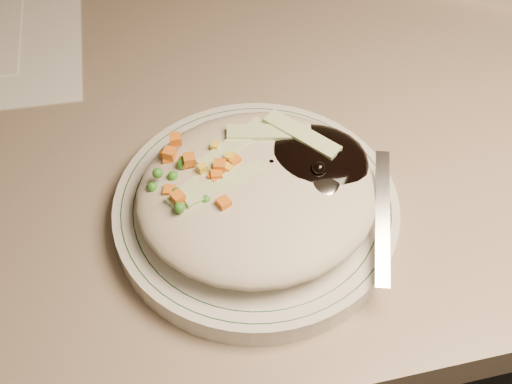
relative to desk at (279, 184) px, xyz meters
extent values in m
cube|color=gray|center=(0.00, 0.00, 0.18)|extent=(1.40, 0.70, 0.04)
cylinder|color=silver|center=(-0.07, -0.19, 0.21)|extent=(0.23, 0.23, 0.02)
torus|color=#144723|center=(-0.07, -0.19, 0.22)|extent=(0.22, 0.22, 0.00)
torus|color=#144723|center=(-0.07, -0.19, 0.22)|extent=(0.20, 0.20, 0.00)
ellipsoid|color=#BFB49A|center=(-0.07, -0.20, 0.24)|extent=(0.19, 0.18, 0.04)
ellipsoid|color=black|center=(-0.03, -0.18, 0.25)|extent=(0.10, 0.09, 0.03)
ellipsoid|color=orange|center=(-0.12, -0.18, 0.24)|extent=(0.08, 0.08, 0.02)
sphere|color=black|center=(-0.06, -0.18, 0.25)|extent=(0.01, 0.01, 0.01)
sphere|color=black|center=(-0.03, -0.17, 0.25)|extent=(0.01, 0.01, 0.01)
sphere|color=black|center=(-0.01, -0.18, 0.26)|extent=(0.01, 0.01, 0.01)
sphere|color=black|center=(-0.01, -0.17, 0.25)|extent=(0.01, 0.01, 0.01)
sphere|color=black|center=(-0.03, -0.20, 0.26)|extent=(0.01, 0.01, 0.01)
sphere|color=black|center=(-0.03, -0.18, 0.25)|extent=(0.01, 0.01, 0.01)
sphere|color=black|center=(-0.02, -0.17, 0.25)|extent=(0.01, 0.01, 0.01)
cube|color=orange|center=(-0.12, -0.17, 0.26)|extent=(0.01, 0.01, 0.01)
cube|color=orange|center=(-0.11, -0.19, 0.25)|extent=(0.01, 0.01, 0.01)
cube|color=orange|center=(-0.14, -0.15, 0.26)|extent=(0.01, 0.01, 0.01)
cube|color=orange|center=(-0.10, -0.18, 0.26)|extent=(0.01, 0.01, 0.01)
cube|color=orange|center=(-0.10, -0.18, 0.26)|extent=(0.01, 0.01, 0.01)
cube|color=orange|center=(-0.14, -0.15, 0.25)|extent=(0.01, 0.01, 0.01)
cube|color=orange|center=(-0.12, -0.17, 0.26)|extent=(0.01, 0.01, 0.01)
cube|color=orange|center=(-0.11, -0.19, 0.26)|extent=(0.01, 0.01, 0.01)
cube|color=orange|center=(-0.09, -0.17, 0.26)|extent=(0.01, 0.01, 0.01)
cube|color=orange|center=(-0.13, -0.14, 0.26)|extent=(0.01, 0.01, 0.01)
cube|color=orange|center=(-0.14, -0.20, 0.26)|extent=(0.01, 0.01, 0.01)
cube|color=orange|center=(-0.10, -0.21, 0.26)|extent=(0.01, 0.01, 0.01)
cube|color=orange|center=(-0.14, -0.19, 0.25)|extent=(0.01, 0.01, 0.01)
cube|color=orange|center=(-0.14, -0.15, 0.25)|extent=(0.01, 0.01, 0.01)
sphere|color=#388C28|center=(-0.10, -0.18, 0.25)|extent=(0.01, 0.01, 0.01)
sphere|color=#388C28|center=(-0.14, -0.21, 0.26)|extent=(0.01, 0.01, 0.01)
sphere|color=#388C28|center=(-0.14, -0.17, 0.26)|extent=(0.01, 0.01, 0.01)
sphere|color=#388C28|center=(-0.15, -0.17, 0.26)|extent=(0.01, 0.01, 0.01)
sphere|color=#388C28|center=(-0.11, -0.17, 0.25)|extent=(0.01, 0.01, 0.01)
sphere|color=#388C28|center=(-0.10, -0.20, 0.25)|extent=(0.01, 0.01, 0.01)
sphere|color=#388C28|center=(-0.12, -0.18, 0.25)|extent=(0.01, 0.01, 0.01)
sphere|color=#388C28|center=(-0.13, -0.20, 0.25)|extent=(0.01, 0.01, 0.01)
sphere|color=#388C28|center=(-0.15, -0.18, 0.25)|extent=(0.01, 0.01, 0.01)
sphere|color=#388C28|center=(-0.13, -0.17, 0.26)|extent=(0.01, 0.01, 0.01)
sphere|color=#388C28|center=(-0.13, -0.17, 0.26)|extent=(0.01, 0.01, 0.01)
sphere|color=#388C28|center=(-0.14, -0.19, 0.25)|extent=(0.01, 0.01, 0.01)
sphere|color=#388C28|center=(-0.12, -0.20, 0.26)|extent=(0.01, 0.01, 0.01)
sphere|color=#388C28|center=(-0.08, -0.15, 0.25)|extent=(0.01, 0.01, 0.01)
cube|color=yellow|center=(-0.11, -0.17, 0.25)|extent=(0.01, 0.01, 0.01)
cube|color=yellow|center=(-0.09, -0.18, 0.26)|extent=(0.01, 0.01, 0.01)
cube|color=yellow|center=(-0.12, -0.17, 0.25)|extent=(0.01, 0.01, 0.01)
cube|color=yellow|center=(-0.11, -0.18, 0.26)|extent=(0.01, 0.01, 0.01)
cube|color=yellow|center=(-0.12, -0.18, 0.25)|extent=(0.01, 0.01, 0.01)
cube|color=yellow|center=(-0.09, -0.17, 0.26)|extent=(0.01, 0.01, 0.01)
cube|color=yellow|center=(-0.10, -0.15, 0.26)|extent=(0.01, 0.01, 0.01)
cube|color=yellow|center=(-0.11, -0.18, 0.25)|extent=(0.01, 0.01, 0.01)
cube|color=#B2D18C|center=(-0.08, -0.16, 0.26)|extent=(0.07, 0.05, 0.00)
cube|color=#B2D18C|center=(-0.05, -0.15, 0.26)|extent=(0.07, 0.03, 0.00)
cube|color=#B2D18C|center=(-0.11, -0.19, 0.26)|extent=(0.07, 0.05, 0.00)
cube|color=#B2D18C|center=(-0.03, -0.16, 0.26)|extent=(0.05, 0.06, 0.00)
cube|color=#B2D18C|center=(-0.07, -0.20, 0.25)|extent=(0.07, 0.04, 0.00)
cube|color=#B2D18C|center=(-0.10, -0.19, 0.26)|extent=(0.07, 0.03, 0.00)
ellipsoid|color=silver|center=(-0.03, -0.20, 0.25)|extent=(0.05, 0.06, 0.01)
cube|color=silver|center=(0.01, -0.24, 0.24)|extent=(0.04, 0.11, 0.03)
camera|label=1|loc=(-0.15, -0.54, 0.68)|focal=50.00mm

